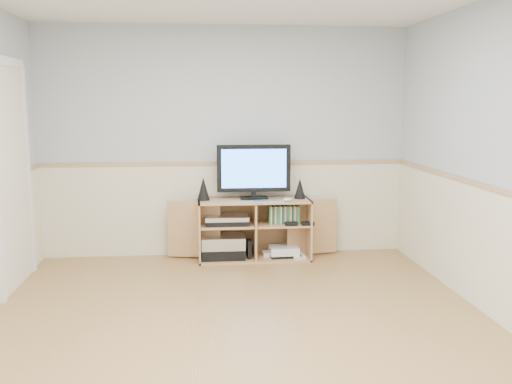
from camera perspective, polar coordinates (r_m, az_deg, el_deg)
The scene contains 11 objects.
room at distance 4.16m, azimuth -2.55°, elevation 2.48°, with size 4.04×4.54×2.54m.
media_cabinet at distance 6.23m, azimuth -0.23°, elevation -3.57°, with size 1.87×0.45×0.65m.
monitor at distance 6.11m, azimuth -0.22°, elevation 2.23°, with size 0.79×0.18×0.59m.
speaker_left at distance 6.08m, azimuth -5.29°, elevation 0.33°, with size 0.13×0.13×0.25m, color black.
speaker_right at distance 6.18m, azimuth 4.41°, elevation 0.36°, with size 0.12×0.12×0.22m, color black.
keyboard at distance 5.99m, azimuth 1.23°, elevation -0.91°, with size 0.32×0.13×0.01m, color silver.
mouse at distance 6.02m, azimuth 3.20°, elevation -0.76°, with size 0.10×0.06×0.04m, color white.
av_components at distance 6.18m, azimuth -3.17°, elevation -4.77°, with size 0.53×0.34×0.47m.
game_consoles at distance 6.26m, azimuth 2.66°, elevation -5.97°, with size 0.45×0.30×0.11m.
game_cases at distance 6.16m, azimuth 2.80°, elevation -2.26°, with size 0.33×0.14×0.19m, color #3F8C3F.
wall_outlet at distance 6.45m, azimuth 5.82°, elevation -0.74°, with size 0.12×0.03×0.12m, color white.
Camera 1 is at (-0.29, -4.00, 1.69)m, focal length 40.00 mm.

